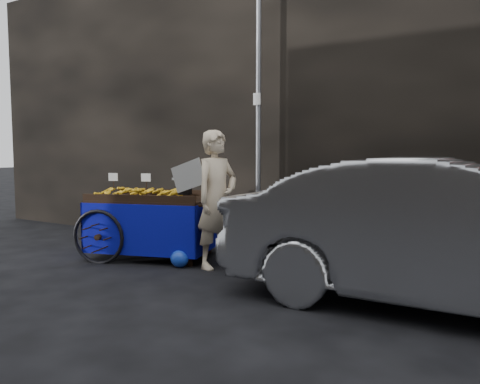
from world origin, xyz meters
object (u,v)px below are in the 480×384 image
Objects in this scene: plastic_bag at (179,259)px; parked_car at (455,235)px; vendor at (217,199)px; banana_cart at (150,204)px.

parked_car reaches higher than plastic_bag.
parked_car is at bearing -80.48° from vendor.
vendor is (1.25, -0.03, 0.14)m from banana_cart.
vendor is 7.01× the size of plastic_bag.
banana_cart reaches higher than plastic_bag.
banana_cart is 1.11m from plastic_bag.
vendor is 0.41× the size of parked_car.
vendor is 0.98m from plastic_bag.
plastic_bag is at bearing -38.36° from banana_cart.
vendor reaches higher than parked_car.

